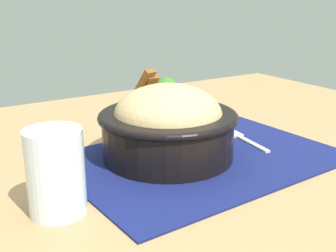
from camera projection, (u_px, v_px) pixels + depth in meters
The scene contains 5 objects.
table at pixel (208, 197), 0.69m from camera, with size 1.13×0.96×0.78m.
placemat at pixel (203, 158), 0.66m from camera, with size 0.41×0.29×0.00m, color #11194C.
bowl at pixel (168, 124), 0.65m from camera, with size 0.21×0.21×0.13m.
fork at pixel (242, 138), 0.74m from camera, with size 0.03×0.13×0.00m.
drinking_glass at pixel (56, 177), 0.49m from camera, with size 0.07×0.07×0.10m.
Camera 1 is at (-0.39, -0.49, 1.02)m, focal length 45.87 mm.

